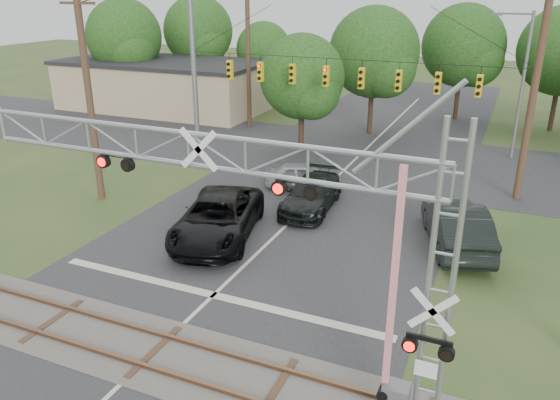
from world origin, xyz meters
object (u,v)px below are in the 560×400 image
at_px(traffic_signal_span, 359,76).
at_px(streetlight, 520,79).
at_px(commercial_building, 165,85).
at_px(sedan_silver, 303,176).
at_px(crossing_gantry, 279,230).
at_px(pickup_black, 218,218).
at_px(car_dark, 311,194).

bearing_deg(traffic_signal_span, streetlight, 43.66).
relative_size(traffic_signal_span, commercial_building, 1.07).
height_order(traffic_signal_span, sedan_silver, traffic_signal_span).
relative_size(crossing_gantry, streetlight, 1.43).
relative_size(pickup_black, streetlight, 0.74).
relative_size(crossing_gantry, sedan_silver, 3.12).
xyz_separation_m(car_dark, sedan_silver, (-1.46, 2.64, -0.07)).
xyz_separation_m(sedan_silver, streetlight, (9.96, 10.45, 4.29)).
height_order(sedan_silver, commercial_building, commercial_building).
height_order(pickup_black, streetlight, streetlight).
height_order(car_dark, commercial_building, commercial_building).
xyz_separation_m(crossing_gantry, car_dark, (-3.91, 12.86, -4.19)).
height_order(traffic_signal_span, pickup_black, traffic_signal_span).
bearing_deg(commercial_building, traffic_signal_span, -29.55).
xyz_separation_m(pickup_black, streetlight, (11.05, 17.77, 4.07)).
relative_size(car_dark, sedan_silver, 1.28).
bearing_deg(commercial_building, pickup_black, -51.36).
xyz_separation_m(crossing_gantry, traffic_signal_span, (-3.36, 18.36, 0.77)).
bearing_deg(sedan_silver, car_dark, -171.56).
bearing_deg(traffic_signal_span, sedan_silver, -125.02).
bearing_deg(pickup_black, car_dark, 46.87).
distance_m(crossing_gantry, commercial_building, 38.54).
relative_size(car_dark, streetlight, 0.59).
distance_m(commercial_building, streetlight, 29.16).
bearing_deg(pickup_black, crossing_gantry, -66.11).
bearing_deg(commercial_building, crossing_gantry, -51.60).
distance_m(car_dark, streetlight, 16.17).
xyz_separation_m(traffic_signal_span, commercial_building, (-20.80, 11.53, -3.61)).
relative_size(crossing_gantry, commercial_building, 0.70).
height_order(sedan_silver, streetlight, streetlight).
distance_m(pickup_black, car_dark, 5.33).
distance_m(crossing_gantry, sedan_silver, 16.94).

